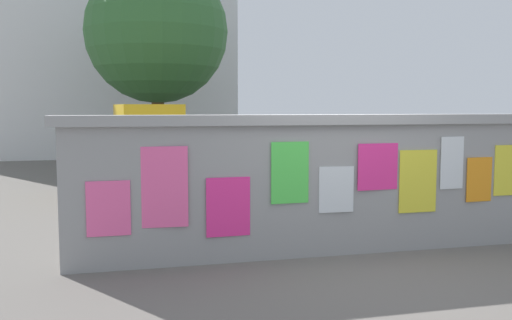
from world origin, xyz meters
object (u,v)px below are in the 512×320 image
at_px(motorcycle, 360,197).
at_px(bicycle_near, 351,176).
at_px(bicycle_far, 194,212).
at_px(auto_rickshaw_truck, 195,149).
at_px(tree_roadside, 157,32).
at_px(person_walking, 254,158).

height_order(motorcycle, bicycle_near, bicycle_near).
bearing_deg(motorcycle, bicycle_far, -178.57).
relative_size(auto_rickshaw_truck, tree_roadside, 0.63).
relative_size(motorcycle, tree_roadside, 0.32).
height_order(bicycle_near, tree_roadside, tree_roadside).
bearing_deg(bicycle_far, bicycle_near, 40.15).
height_order(bicycle_far, person_walking, person_walking).
bearing_deg(motorcycle, auto_rickshaw_truck, 113.66).
bearing_deg(tree_roadside, person_walking, -83.20).
bearing_deg(auto_rickshaw_truck, bicycle_near, -21.09).
bearing_deg(motorcycle, tree_roadside, 104.53).
distance_m(person_walking, tree_roadside, 8.31).
bearing_deg(auto_rickshaw_truck, person_walking, -81.06).
relative_size(auto_rickshaw_truck, bicycle_far, 2.20).
height_order(bicycle_near, person_walking, person_walking).
xyz_separation_m(auto_rickshaw_truck, bicycle_far, (-0.64, -4.30, -0.54)).
xyz_separation_m(person_walking, tree_roadside, (-0.92, 7.72, 2.93)).
xyz_separation_m(auto_rickshaw_truck, person_walking, (0.50, -3.15, 0.09)).
bearing_deg(motorcycle, person_walking, 141.40).
distance_m(auto_rickshaw_truck, bicycle_near, 3.33).
bearing_deg(bicycle_near, tree_roadside, 121.25).
distance_m(auto_rickshaw_truck, bicycle_far, 4.38).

